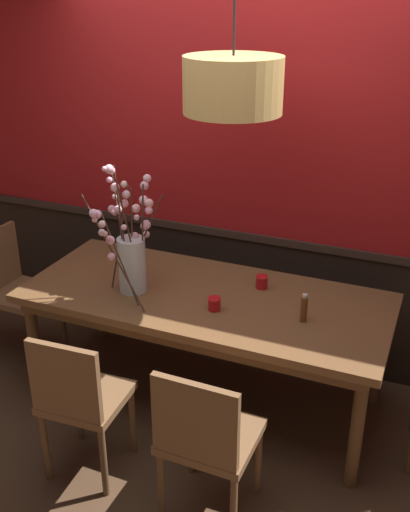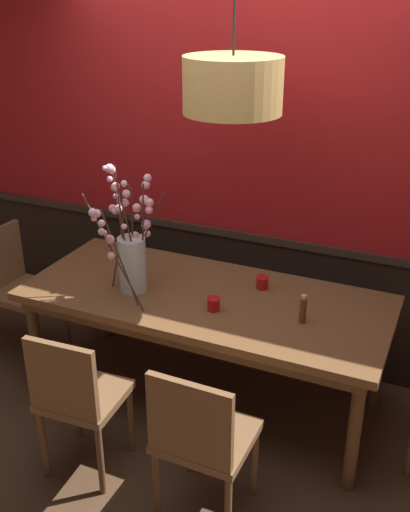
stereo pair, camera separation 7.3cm
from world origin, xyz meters
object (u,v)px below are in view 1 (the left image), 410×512
Objects in this scene: pendant_lamp at (233,85)px; candle_holder_nearer_center at (214,304)px; chair_near_side_right at (205,436)px; chair_near_side_left at (79,397)px; condiment_bottle at (304,308)px; dining_table at (205,306)px; vase_with_blossoms at (131,254)px; chair_head_west_end at (14,285)px; candle_holder_nearer_edge at (262,282)px; chair_far_side_left at (205,263)px.

candle_holder_nearer_center is at bearing -97.33° from pendant_lamp.
chair_near_side_left is at bearing 178.74° from chair_near_side_right.
candle_holder_nearer_center is 0.47× the size of condiment_bottle.
chair_near_side_right is at bearing -67.08° from dining_table.
chair_near_side_left is 1.11× the size of vase_with_blossoms.
chair_head_west_end is 2.12m from condiment_bottle.
pendant_lamp is at bearing 82.67° from candle_holder_nearer_center.
pendant_lamp is (0.49, 0.89, 1.48)m from chair_near_side_left.
vase_with_blossoms is at bearing -163.92° from dining_table.
chair_near_side_left is 1.29m from condiment_bottle.
pendant_lamp reaches higher than chair_near_side_right.
chair_near_side_right is 2.05m from chair_head_west_end.
chair_near_side_right is 11.03× the size of candle_holder_nearer_edge.
candle_holder_nearer_edge is at bearing 37.07° from dining_table.
chair_far_side_left reaches higher than chair_near_side_left.
chair_near_side_left is at bearing -120.35° from candle_holder_nearer_edge.
chair_far_side_left is at bearing 90.98° from chair_near_side_left.
dining_table is 2.19× the size of pendant_lamp.
chair_near_side_right reaches higher than candle_holder_nearer_center.
vase_with_blossoms reaches higher than chair_head_west_end.
vase_with_blossoms reaches higher than chair_far_side_left.
pendant_lamp is at bearing 61.16° from chair_near_side_left.
dining_table is at bearing 68.18° from chair_near_side_left.
chair_near_side_left is (1.13, -0.88, -0.01)m from chair_head_west_end.
dining_table is at bearing -169.62° from pendant_lamp.
chair_near_side_right is at bearing -71.05° from candle_holder_nearer_center.
dining_table is 13.25× the size of condiment_bottle.
chair_near_side_left is 11.38× the size of candle_holder_nearer_center.
candle_holder_nearer_edge reaches higher than dining_table.
dining_table is at bearing 128.86° from candle_holder_nearer_center.
candle_holder_nearer_center is at bearing -171.23° from condiment_bottle.
chair_near_side_left is at bearing -89.02° from chair_far_side_left.
chair_near_side_left is at bearing -37.91° from chair_head_west_end.
candle_holder_nearer_center is 1.20m from pendant_lamp.
candle_holder_nearer_center is (0.50, -1.04, 0.28)m from chair_far_side_left.
candle_holder_nearer_center is at bearing -64.48° from chair_far_side_left.
chair_head_west_end is at bearing 174.04° from candle_holder_nearer_center.
candle_holder_nearer_edge is at bearing 53.21° from pendant_lamp.
vase_with_blossoms is 0.58m from candle_holder_nearer_center.
chair_near_side_left is (-0.34, -0.86, -0.17)m from dining_table.
vase_with_blossoms is 10.28× the size of candle_holder_nearer_center.
chair_near_side_right is at bearing -43.49° from vase_with_blossoms.
vase_with_blossoms is at bearing -154.54° from candle_holder_nearer_edge.
dining_table is 0.55m from vase_with_blossoms.
candle_holder_nearer_edge is (0.71, 0.34, -0.20)m from vase_with_blossoms.
candle_holder_nearer_edge is 0.49× the size of condiment_bottle.
dining_table is 1.48m from chair_head_west_end.
candle_holder_nearer_edge is at bearing -45.52° from chair_far_side_left.
chair_far_side_left reaches higher than chair_head_west_end.
candle_holder_nearer_center is (1.59, -0.17, 0.28)m from chair_head_west_end.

